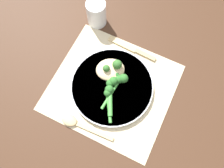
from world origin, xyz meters
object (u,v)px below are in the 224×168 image
at_px(broccoli_stalk_front, 109,94).
at_px(knife, 133,49).
at_px(spoon, 75,123).
at_px(broccoli_stalk_rear, 111,88).
at_px(water_glass, 97,13).
at_px(chicken_fillet, 110,70).
at_px(broccoli_stalk_right, 120,80).
at_px(plate, 112,86).

distance_m(broccoli_stalk_front, knife, 0.19).
height_order(knife, spoon, spoon).
relative_size(broccoli_stalk_rear, broccoli_stalk_front, 1.14).
relative_size(knife, water_glass, 1.87).
xyz_separation_m(chicken_fillet, spoon, (-0.02, -0.20, -0.02)).
relative_size(broccoli_stalk_right, spoon, 0.77).
distance_m(plate, chicken_fillet, 0.05).
bearing_deg(spoon, plate, -20.77).
xyz_separation_m(broccoli_stalk_right, water_glass, (-0.17, 0.18, 0.02)).
bearing_deg(broccoli_stalk_right, broccoli_stalk_front, -94.72).
bearing_deg(broccoli_stalk_front, broccoli_stalk_right, 48.26).
bearing_deg(broccoli_stalk_front, broccoli_stalk_rear, 66.06).
xyz_separation_m(plate, broccoli_stalk_right, (0.02, 0.02, 0.02)).
distance_m(broccoli_stalk_rear, spoon, 0.15).
bearing_deg(broccoli_stalk_right, knife, 100.20).
xyz_separation_m(broccoli_stalk_right, spoon, (-0.07, -0.18, -0.02)).
height_order(knife, water_glass, water_glass).
bearing_deg(spoon, chicken_fillet, -9.65).
distance_m(plate, spoon, 0.16).
height_order(broccoli_stalk_rear, water_glass, water_glass).
relative_size(knife, spoon, 1.05).
distance_m(broccoli_stalk_front, spoon, 0.13).
bearing_deg(broccoli_stalk_right, broccoli_stalk_rear, -104.09).
height_order(chicken_fillet, spoon, chicken_fillet).
relative_size(chicken_fillet, broccoli_stalk_right, 0.90).
bearing_deg(spoon, water_glass, 13.85).
bearing_deg(plate, chicken_fillet, 122.29).
height_order(plate, knife, plate).
bearing_deg(broccoli_stalk_rear, plate, 76.82).
height_order(broccoli_stalk_right, water_glass, water_glass).
bearing_deg(water_glass, broccoli_stalk_front, -55.35).
relative_size(broccoli_stalk_right, broccoli_stalk_rear, 1.08).
xyz_separation_m(broccoli_stalk_rear, water_glass, (-0.16, 0.22, 0.02)).
distance_m(spoon, water_glass, 0.38).
height_order(broccoli_stalk_right, broccoli_stalk_rear, same).
relative_size(chicken_fillet, broccoli_stalk_rear, 0.98).
bearing_deg(broccoli_stalk_rear, broccoli_stalk_front, -108.55).
height_order(broccoli_stalk_right, spoon, broccoli_stalk_right).
relative_size(chicken_fillet, broccoli_stalk_front, 1.11).
xyz_separation_m(chicken_fillet, water_glass, (-0.13, 0.16, 0.02)).
bearing_deg(water_glass, spoon, -73.14).
xyz_separation_m(broccoli_stalk_rear, spoon, (-0.05, -0.14, -0.02)).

